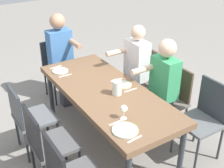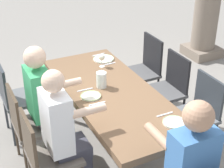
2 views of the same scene
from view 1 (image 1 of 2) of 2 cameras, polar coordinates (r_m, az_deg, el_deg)
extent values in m
plane|color=gray|center=(3.89, -0.98, -11.00)|extent=(16.00, 16.00, 0.00)
cube|color=brown|center=(3.47, -1.08, -1.70)|extent=(2.03, 0.83, 0.07)
cylinder|color=#2D3338|center=(4.28, -11.46, -1.98)|extent=(0.06, 0.06, 0.69)
cylinder|color=#2D3338|center=(3.28, 12.97, -12.81)|extent=(0.06, 0.06, 0.69)
cylinder|color=#2D3338|center=(4.51, -3.57, 0.29)|extent=(0.06, 0.06, 0.69)
cube|color=black|center=(2.61, -10.69, -15.27)|extent=(0.42, 0.03, 0.47)
cube|color=#5B5E61|center=(3.55, 16.14, -7.07)|extent=(0.44, 0.44, 0.04)
cube|color=#2D3338|center=(3.56, 18.83, -2.94)|extent=(0.42, 0.03, 0.46)
cylinder|color=#2D3338|center=(3.68, 11.41, -9.79)|extent=(0.03, 0.03, 0.46)
cylinder|color=#2D3338|center=(3.48, 15.72, -12.90)|extent=(0.03, 0.03, 0.46)
cylinder|color=#2D3338|center=(3.91, 15.55, -7.77)|extent=(0.03, 0.03, 0.46)
cylinder|color=#2D3338|center=(3.73, 19.80, -10.53)|extent=(0.03, 0.03, 0.46)
cube|color=#4F4F50|center=(3.21, -10.91, -11.09)|extent=(0.44, 0.44, 0.04)
cube|color=black|center=(3.03, -14.81, -8.97)|extent=(0.42, 0.03, 0.45)
cylinder|color=black|center=(3.29, -6.06, -15.03)|extent=(0.03, 0.03, 0.43)
cylinder|color=black|center=(3.55, -8.89, -11.36)|extent=(0.03, 0.03, 0.43)
cylinder|color=black|center=(3.46, -14.76, -13.29)|extent=(0.03, 0.03, 0.43)
cube|color=#6A6158|center=(3.88, 10.13, -3.52)|extent=(0.44, 0.44, 0.04)
cube|color=#473828|center=(3.89, 12.60, 0.11)|extent=(0.42, 0.03, 0.44)
cylinder|color=#473828|center=(4.02, 6.01, -5.91)|extent=(0.03, 0.03, 0.43)
cylinder|color=#473828|center=(3.79, 9.56, -8.61)|extent=(0.03, 0.03, 0.43)
cylinder|color=#473828|center=(4.23, 10.10, -4.30)|extent=(0.03, 0.03, 0.43)
cylinder|color=#473828|center=(4.01, 13.69, -6.73)|extent=(0.03, 0.03, 0.43)
cube|color=#5B5E61|center=(3.66, -14.34, -6.20)|extent=(0.44, 0.44, 0.04)
cube|color=#2D3338|center=(3.50, -17.83, -4.19)|extent=(0.42, 0.03, 0.43)
cylinder|color=#2D3338|center=(3.69, -10.11, -9.78)|extent=(0.03, 0.03, 0.43)
cylinder|color=#2D3338|center=(3.98, -12.29, -6.84)|extent=(0.03, 0.03, 0.43)
cylinder|color=#2D3338|center=(3.61, -15.75, -11.57)|extent=(0.03, 0.03, 0.43)
cylinder|color=#2D3338|center=(3.90, -17.52, -8.40)|extent=(0.03, 0.03, 0.43)
cube|color=#6A6158|center=(4.24, 5.11, 0.17)|extent=(0.44, 0.44, 0.04)
cube|color=#473828|center=(4.25, 7.40, 3.58)|extent=(0.42, 0.03, 0.46)
cylinder|color=#473828|center=(4.39, 1.50, -2.28)|extent=(0.03, 0.03, 0.45)
cylinder|color=#473828|center=(4.13, 4.44, -4.54)|extent=(0.03, 0.03, 0.45)
cylinder|color=#473828|center=(4.59, 5.46, -0.97)|extent=(0.03, 0.03, 0.45)
cylinder|color=#473828|center=(4.34, 8.49, -3.05)|extent=(0.03, 0.03, 0.45)
cube|color=#5B5E61|center=(4.68, -9.73, 2.51)|extent=(0.44, 0.44, 0.04)
cube|color=#2D3338|center=(4.76, -10.91, 5.71)|extent=(0.03, 0.42, 0.43)
cylinder|color=#2D3338|center=(4.57, -10.71, -1.62)|extent=(0.03, 0.03, 0.44)
cylinder|color=#2D3338|center=(4.70, -6.45, -0.39)|extent=(0.03, 0.03, 0.44)
cylinder|color=#2D3338|center=(4.88, -12.44, 0.28)|extent=(0.03, 0.03, 0.44)
cylinder|color=#2D3338|center=(5.00, -8.40, 1.38)|extent=(0.03, 0.03, 0.44)
cube|color=#3F3F4C|center=(4.58, -8.25, -1.20)|extent=(0.14, 0.24, 0.46)
cube|color=#3F3F4C|center=(4.52, -8.97, 2.37)|extent=(0.32, 0.28, 0.10)
cube|color=#3F72B2|center=(4.48, -9.87, 6.64)|extent=(0.20, 0.34, 0.55)
sphere|color=tan|center=(4.35, -10.31, 11.62)|extent=(0.22, 0.22, 0.22)
cylinder|color=tan|center=(4.29, -6.98, 7.58)|extent=(0.30, 0.07, 0.07)
cube|color=#3F3F4C|center=(4.23, 2.24, -3.58)|extent=(0.24, 0.14, 0.46)
cube|color=#3F3F4C|center=(4.13, 3.35, 0.08)|extent=(0.28, 0.32, 0.10)
cube|color=white|center=(4.05, 4.75, 4.50)|extent=(0.34, 0.20, 0.55)
sphere|color=beige|center=(3.91, 4.97, 9.71)|extent=(0.19, 0.19, 0.19)
cylinder|color=beige|center=(3.98, 0.82, 6.03)|extent=(0.07, 0.30, 0.07)
cube|color=#3F3F4C|center=(3.85, 6.98, -7.35)|extent=(0.24, 0.14, 0.46)
cube|color=#3F3F4C|center=(3.75, 8.30, -3.42)|extent=(0.28, 0.32, 0.10)
cube|color=#389E60|center=(3.66, 9.95, 1.15)|extent=(0.34, 0.20, 0.51)
sphere|color=beige|center=(3.51, 10.47, 6.72)|extent=(0.21, 0.21, 0.21)
cylinder|color=beige|center=(3.57, 5.73, 2.70)|extent=(0.07, 0.30, 0.07)
cylinder|color=white|center=(2.82, 2.49, -8.75)|extent=(0.25, 0.25, 0.01)
torus|color=#A9CD91|center=(2.82, 2.49, -8.64)|extent=(0.25, 0.25, 0.01)
cylinder|color=white|center=(2.98, 2.22, -6.53)|extent=(0.06, 0.06, 0.00)
cylinder|color=white|center=(2.96, 2.23, -5.86)|extent=(0.01, 0.01, 0.08)
sphere|color=#F2EFCC|center=(2.92, 2.26, -4.67)|extent=(0.07, 0.07, 0.07)
cube|color=silver|center=(2.73, 4.30, -10.39)|extent=(0.03, 0.17, 0.01)
cube|color=silver|center=(2.92, 0.80, -7.30)|extent=(0.03, 0.17, 0.01)
cylinder|color=silver|center=(3.57, 2.13, -0.12)|extent=(0.20, 0.20, 0.01)
torus|color=#A0BE77|center=(3.56, 2.13, -0.02)|extent=(0.21, 0.21, 0.01)
cube|color=silver|center=(3.46, 3.52, -1.17)|extent=(0.02, 0.17, 0.01)
cube|color=silver|center=(3.68, 0.81, 0.78)|extent=(0.02, 0.17, 0.01)
cylinder|color=white|center=(3.95, -9.76, 2.44)|extent=(0.21, 0.21, 0.01)
torus|color=#A9CD91|center=(3.95, -9.77, 2.53)|extent=(0.21, 0.21, 0.01)
cube|color=silver|center=(3.83, -8.86, 1.58)|extent=(0.02, 0.17, 0.01)
cube|color=silver|center=(4.08, -10.61, 3.17)|extent=(0.03, 0.17, 0.01)
cylinder|color=white|center=(3.34, 0.93, -0.71)|extent=(0.11, 0.11, 0.17)
cylinder|color=#EFEAC6|center=(3.35, 0.93, -1.08)|extent=(0.10, 0.10, 0.11)
camera|label=2|loc=(6.17, -4.36, 29.37)|focal=57.83mm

